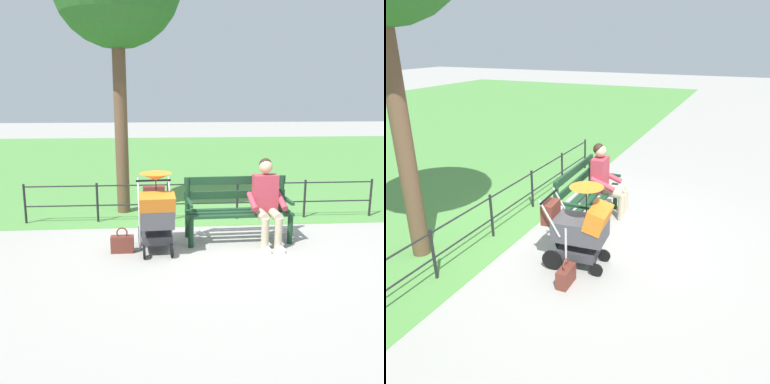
# 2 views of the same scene
# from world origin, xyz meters

# --- Properties ---
(ground_plane) EXTENTS (60.00, 60.00, 0.00)m
(ground_plane) POSITION_xyz_m (0.00, 0.00, 0.00)
(ground_plane) COLOR #9E9B93
(grass_lawn) EXTENTS (40.00, 16.00, 0.01)m
(grass_lawn) POSITION_xyz_m (0.00, -8.80, 0.00)
(grass_lawn) COLOR #518E42
(grass_lawn) RESTS_ON ground
(park_bench) EXTENTS (1.62, 0.65, 0.96)m
(park_bench) POSITION_xyz_m (-0.41, -0.12, 0.53)
(park_bench) COLOR #193D23
(park_bench) RESTS_ON ground
(person_on_bench) EXTENTS (0.54, 0.74, 1.28)m
(person_on_bench) POSITION_xyz_m (-0.82, 0.11, 0.68)
(person_on_bench) COLOR tan
(person_on_bench) RESTS_ON ground
(stroller) EXTENTS (0.56, 0.92, 1.15)m
(stroller) POSITION_xyz_m (0.83, 0.35, 0.59)
(stroller) COLOR black
(stroller) RESTS_ON ground
(handbag) EXTENTS (0.32, 0.14, 0.37)m
(handbag) POSITION_xyz_m (1.31, 0.36, 0.13)
(handbag) COLOR brown
(handbag) RESTS_ON ground
(park_fence) EXTENTS (6.24, 0.04, 0.70)m
(park_fence) POSITION_xyz_m (0.00, -1.22, 0.41)
(park_fence) COLOR black
(park_fence) RESTS_ON ground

